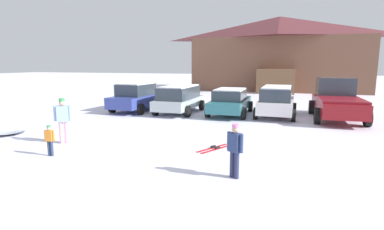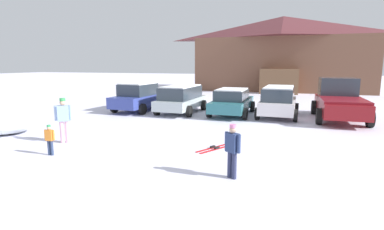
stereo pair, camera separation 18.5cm
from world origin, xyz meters
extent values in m
plane|color=silver|center=(0.00, 0.00, 0.00)|extent=(160.00, 160.00, 0.00)
cube|color=brown|center=(3.76, 30.13, 2.82)|extent=(17.90, 7.53, 5.64)
pyramid|color=#57252A|center=(3.76, 30.13, 6.83)|extent=(18.50, 8.13, 2.37)
cube|color=brown|center=(3.76, 25.47, 1.20)|extent=(3.60, 1.80, 2.40)
cube|color=#364599|center=(-4.06, 11.62, 0.65)|extent=(2.09, 4.49, 0.66)
cube|color=#2D3842|center=(-4.07, 11.40, 1.33)|extent=(1.74, 2.37, 0.70)
cube|color=white|center=(-4.07, 11.40, 1.71)|extent=(1.62, 2.25, 0.06)
cylinder|color=black|center=(-4.96, 13.04, 0.32)|extent=(0.26, 0.65, 0.64)
cylinder|color=black|center=(-3.00, 12.92, 0.32)|extent=(0.26, 0.65, 0.64)
cylinder|color=black|center=(-5.12, 10.33, 0.32)|extent=(0.26, 0.65, 0.64)
cylinder|color=black|center=(-3.16, 10.21, 0.32)|extent=(0.26, 0.65, 0.64)
cube|color=#B4C1C3|center=(-1.27, 11.60, 0.60)|extent=(1.89, 4.41, 0.55)
cube|color=#2D3842|center=(-1.28, 11.51, 1.22)|extent=(1.66, 3.35, 0.69)
cube|color=white|center=(-1.28, 11.51, 1.60)|extent=(1.54, 3.19, 0.06)
cylinder|color=black|center=(-2.23, 12.97, 0.32)|extent=(0.23, 0.64, 0.64)
cylinder|color=black|center=(-0.27, 12.94, 0.32)|extent=(0.23, 0.64, 0.64)
cylinder|color=black|center=(-2.28, 10.26, 0.32)|extent=(0.23, 0.64, 0.64)
cylinder|color=black|center=(-0.32, 10.22, 0.32)|extent=(0.23, 0.64, 0.64)
cube|color=#2D6F78|center=(1.76, 11.86, 0.60)|extent=(1.87, 4.58, 0.56)
cube|color=#2D3842|center=(1.75, 11.64, 1.16)|extent=(1.62, 2.39, 0.57)
cube|color=white|center=(1.75, 11.64, 1.48)|extent=(1.51, 2.27, 0.06)
cylinder|color=black|center=(0.80, 13.29, 0.32)|extent=(0.23, 0.64, 0.64)
cylinder|color=black|center=(2.75, 13.26, 0.32)|extent=(0.23, 0.64, 0.64)
cylinder|color=black|center=(0.77, 10.46, 0.32)|extent=(0.23, 0.64, 0.64)
cylinder|color=black|center=(2.71, 10.44, 0.32)|extent=(0.23, 0.64, 0.64)
cube|color=white|center=(4.31, 11.98, 0.64)|extent=(1.89, 4.28, 0.64)
cube|color=#2D3842|center=(4.31, 11.89, 1.29)|extent=(1.65, 3.26, 0.66)
cube|color=white|center=(4.31, 11.89, 1.65)|extent=(1.54, 3.09, 0.06)
cylinder|color=black|center=(3.40, 13.32, 0.32)|extent=(0.24, 0.65, 0.64)
cylinder|color=black|center=(5.30, 13.26, 0.32)|extent=(0.24, 0.65, 0.64)
cylinder|color=black|center=(3.32, 10.70, 0.32)|extent=(0.24, 0.65, 0.64)
cylinder|color=black|center=(5.22, 10.64, 0.32)|extent=(0.24, 0.65, 0.64)
cube|color=maroon|center=(7.37, 11.94, 0.75)|extent=(2.07, 5.35, 0.70)
cube|color=#2D3842|center=(7.36, 13.00, 1.62)|extent=(1.87, 1.73, 1.05)
cube|color=maroon|center=(7.38, 11.00, 1.16)|extent=(2.04, 2.95, 0.12)
cylinder|color=black|center=(6.26, 13.52, 0.40)|extent=(0.27, 0.80, 0.80)
cylinder|color=black|center=(8.45, 13.55, 0.40)|extent=(0.27, 0.80, 0.80)
cylinder|color=black|center=(6.30, 10.33, 0.40)|extent=(0.27, 0.80, 0.80)
cylinder|color=black|center=(8.49, 10.35, 0.40)|extent=(0.27, 0.80, 0.80)
cylinder|color=navy|center=(-2.24, 2.25, 0.24)|extent=(0.09, 0.09, 0.49)
cylinder|color=navy|center=(-2.34, 2.24, 0.24)|extent=(0.09, 0.09, 0.49)
cube|color=orange|center=(-2.29, 2.25, 0.66)|extent=(0.25, 0.16, 0.34)
cylinder|color=orange|center=(-2.14, 2.26, 0.67)|extent=(0.07, 0.07, 0.33)
cylinder|color=orange|center=(-2.44, 2.23, 0.67)|extent=(0.07, 0.07, 0.33)
sphere|color=tan|center=(-2.29, 2.25, 0.89)|extent=(0.12, 0.12, 0.12)
cylinder|color=#349256|center=(-2.29, 2.25, 0.96)|extent=(0.12, 0.12, 0.06)
cylinder|color=#EBADC9|center=(-2.87, 3.71, 0.41)|extent=(0.15, 0.15, 0.82)
cylinder|color=#EBADC9|center=(-3.03, 3.61, 0.41)|extent=(0.15, 0.15, 0.82)
cube|color=#94B2E1|center=(-2.95, 3.66, 1.11)|extent=(0.47, 0.42, 0.58)
cylinder|color=#94B2E1|center=(-2.73, 3.80, 1.12)|extent=(0.11, 0.11, 0.55)
cylinder|color=#94B2E1|center=(-3.17, 3.52, 1.12)|extent=(0.11, 0.11, 0.55)
sphere|color=tan|center=(-2.95, 3.66, 1.50)|extent=(0.21, 0.21, 0.21)
cylinder|color=green|center=(-2.95, 3.66, 1.62)|extent=(0.20, 0.20, 0.10)
cylinder|color=#2A2E4F|center=(3.55, 2.19, 0.35)|extent=(0.13, 0.13, 0.69)
cylinder|color=#2A2E4F|center=(3.68, 2.11, 0.35)|extent=(0.13, 0.13, 0.69)
cube|color=navy|center=(3.61, 2.15, 0.94)|extent=(0.39, 0.36, 0.49)
cylinder|color=navy|center=(3.43, 2.27, 0.95)|extent=(0.09, 0.09, 0.46)
cylinder|color=navy|center=(3.79, 2.03, 0.95)|extent=(0.09, 0.09, 0.46)
sphere|color=tan|center=(3.61, 2.15, 1.27)|extent=(0.18, 0.18, 0.18)
cylinder|color=pink|center=(3.61, 2.15, 1.36)|extent=(0.17, 0.17, 0.08)
cube|color=red|center=(2.60, 4.53, 0.01)|extent=(0.81, 1.34, 0.02)
cube|color=black|center=(2.63, 4.58, 0.05)|extent=(0.17, 0.21, 0.06)
cube|color=red|center=(2.43, 4.63, 0.01)|extent=(0.81, 1.34, 0.02)
cube|color=black|center=(2.45, 4.68, 0.05)|extent=(0.17, 0.21, 0.06)
ellipsoid|color=white|center=(-6.50, 4.11, 0.44)|extent=(2.65, 2.12, 0.87)
camera|label=1|loc=(4.78, -5.18, 2.90)|focal=28.00mm
camera|label=2|loc=(4.95, -5.13, 2.90)|focal=28.00mm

